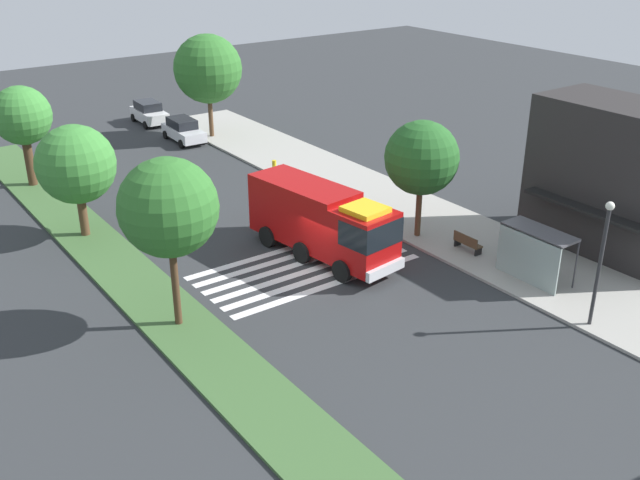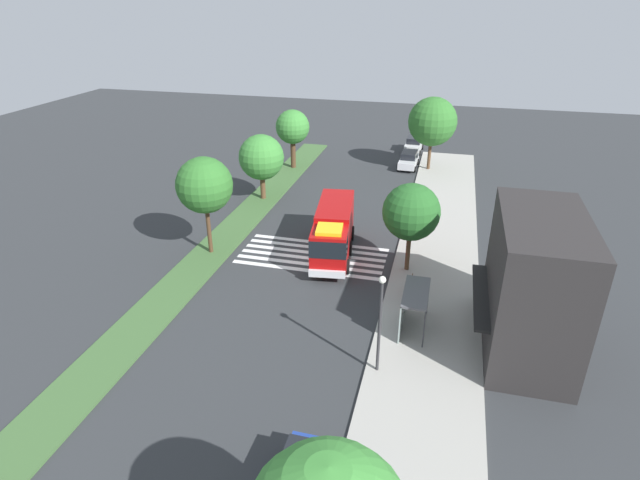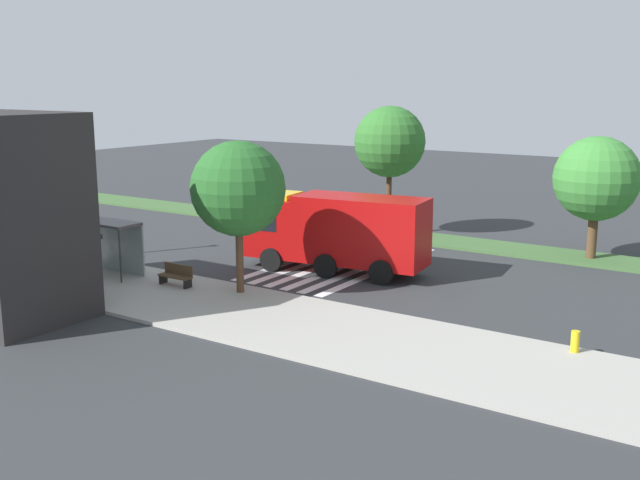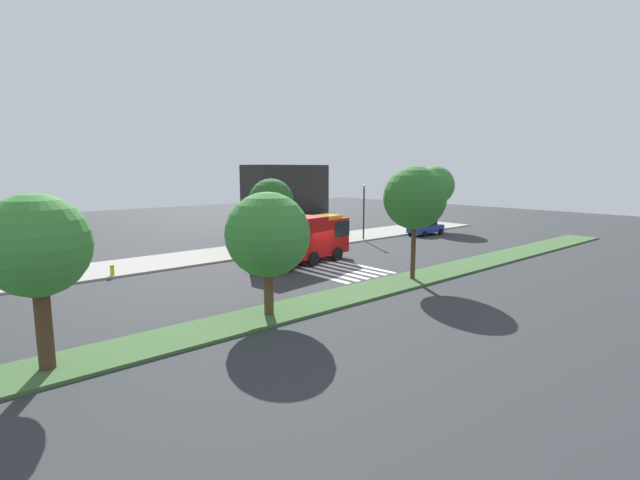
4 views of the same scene
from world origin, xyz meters
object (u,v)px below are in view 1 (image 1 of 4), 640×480
Objects in this scene: parked_car_mid at (183,130)px; bus_stop_shelter at (533,246)px; sidewalk_tree_west at (422,158)px; fire_hydrant at (274,165)px; bench_near_shelter at (467,243)px; sidewalk_tree_far_west at (208,69)px; median_tree_west at (76,165)px; median_tree_far_west at (22,116)px; fire_truck at (324,220)px; street_lamp at (602,253)px; median_tree_center at (168,208)px; parked_car_west at (149,112)px.

bus_stop_shelter is at bearing 7.43° from parked_car_mid.
sidewalk_tree_west reaches higher than fire_hydrant.
parked_car_mid is at bearing -173.78° from bench_near_shelter.
median_tree_west is (12.82, -14.45, -1.22)m from sidewalk_tree_far_west.
median_tree_far_west is (-27.13, -15.19, 2.67)m from bus_stop_shelter.
median_tree_far_west is (-19.27, -8.93, 2.53)m from fire_truck.
street_lamp is 24.79m from fire_hydrant.
street_lamp is at bearing 33.05° from median_tree_west.
median_tree_center is (1.82, -8.93, 3.34)m from fire_truck.
median_tree_far_west is at bearing -48.83° from parked_car_west.
sidewalk_tree_west is at bearing 93.61° from median_tree_center.
parked_car_mid is at bearing 164.13° from fire_truck.
median_tree_far_west is (3.51, -12.25, 3.67)m from parked_car_mid.
bus_stop_shelter is (7.86, 6.26, -0.15)m from fire_truck.
parked_car_west is 16.60m from fire_hydrant.
sidewalk_tree_far_west reaches higher than median_tree_far_west.
parked_car_mid is 1.29× the size of bus_stop_shelter.
bench_near_shelter is 20.56m from median_tree_west.
median_tree_west is at bearing -131.59° from bench_near_shelter.
street_lamp is at bearing -15.39° from bus_stop_shelter.
median_tree_center is at bearing 0.00° from median_tree_far_west.
parked_car_west is at bearing 147.90° from median_tree_west.
sidewalk_tree_west is 0.86× the size of median_tree_center.
sidewalk_tree_west reaches higher than bench_near_shelter.
sidewalk_tree_far_west reaches higher than sidewalk_tree_west.
median_tree_west is (-9.59, -8.93, 2.04)m from fire_truck.
bus_stop_shelter is at bearing 164.61° from street_lamp.
median_tree_far_west is at bearing 180.00° from median_tree_center.
sidewalk_tree_west is 1.00× the size of median_tree_far_west.
sidewalk_tree_west is at bearing -173.91° from bus_stop_shelter.
median_tree_far_west is 0.87× the size of median_tree_center.
parked_car_mid is 26.80m from bench_near_shelter.
bench_near_shelter is at bearing -179.45° from bus_stop_shelter.
parked_car_west is at bearing -175.81° from sidewalk_tree_west.
median_tree_west is 8.59× the size of fire_hydrant.
sidewalk_tree_west reaches higher than street_lamp.
fire_truck is 10.05m from bus_stop_shelter.
fire_truck is 1.44× the size of sidewalk_tree_west.
bus_stop_shelter is 2.19× the size of bench_near_shelter.
bench_near_shelter is 16.51m from fire_hydrant.
parked_car_west is 37.11m from bus_stop_shelter.
sidewalk_tree_far_west is 10.92m from fire_hydrant.
sidewalk_tree_west is at bearing 177.94° from street_lamp.
median_tree_far_west is at bearing -77.77° from sidewalk_tree_far_west.
fire_truck is at bearing -141.46° from bus_stop_shelter.
fire_hydrant is (-3.02, 13.95, -3.58)m from median_tree_west.
sidewalk_tree_west is 1.04× the size of median_tree_west.
bus_stop_shelter is at bearing 6.92° from parked_car_west.
fire_hydrant is at bearing 11.43° from parked_car_mid.
parked_car_mid is at bearing -99.66° from sidewalk_tree_far_west.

